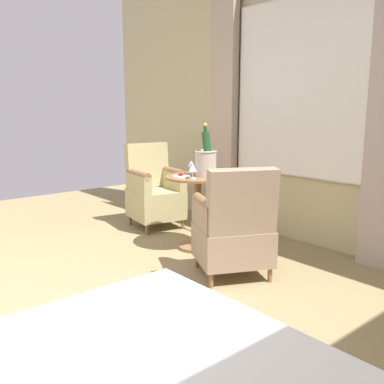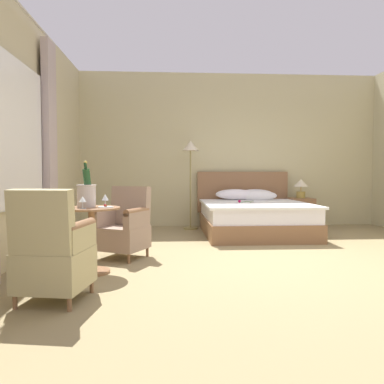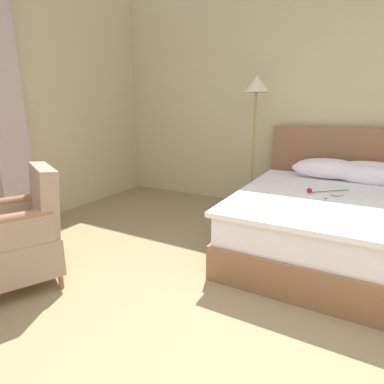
{
  "view_description": "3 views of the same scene",
  "coord_description": "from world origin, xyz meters",
  "px_view_note": "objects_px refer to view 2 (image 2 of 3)",
  "views": [
    {
      "loc": [
        0.54,
        2.6,
        1.34
      ],
      "look_at": [
        -0.59,
        1.27,
        1.0
      ],
      "focal_mm": 40.0,
      "sensor_mm": 36.0,
      "label": 1
    },
    {
      "loc": [
        -1.27,
        -4.48,
        1.06
      ],
      "look_at": [
        -0.92,
        0.99,
        0.8
      ],
      "focal_mm": 35.0,
      "sensor_mm": 36.0,
      "label": 2
    },
    {
      "loc": [
        0.28,
        -0.92,
        1.3
      ],
      "look_at": [
        -0.73,
        0.94,
        0.73
      ],
      "focal_mm": 28.0,
      "sensor_mm": 36.0,
      "label": 3
    }
  ],
  "objects_px": {
    "champagne_bucket": "(87,193)",
    "wine_glass_near_bucket": "(83,200)",
    "wine_glass_near_edge": "(105,198)",
    "side_table_round": "(92,234)",
    "armchair_facing_bed": "(53,253)",
    "nightstand": "(301,213)",
    "snack_plate": "(106,207)",
    "armchair_by_window": "(124,226)",
    "bed": "(253,215)",
    "bedside_lamp": "(301,186)",
    "floor_lamp_brass": "(190,156)"
  },
  "relations": [
    {
      "from": "champagne_bucket",
      "to": "wine_glass_near_bucket",
      "type": "height_order",
      "value": "champagne_bucket"
    },
    {
      "from": "champagne_bucket",
      "to": "wine_glass_near_edge",
      "type": "xyz_separation_m",
      "value": [
        0.19,
        0.03,
        -0.06
      ]
    },
    {
      "from": "side_table_round",
      "to": "armchair_facing_bed",
      "type": "relative_size",
      "value": 0.75
    },
    {
      "from": "nightstand",
      "to": "snack_plate",
      "type": "relative_size",
      "value": 3.59
    },
    {
      "from": "side_table_round",
      "to": "armchair_by_window",
      "type": "xyz_separation_m",
      "value": [
        0.25,
        0.74,
        -0.03
      ]
    },
    {
      "from": "side_table_round",
      "to": "snack_plate",
      "type": "relative_size",
      "value": 4.31
    },
    {
      "from": "side_table_round",
      "to": "wine_glass_near_bucket",
      "type": "distance_m",
      "value": 0.41
    },
    {
      "from": "bed",
      "to": "side_table_round",
      "type": "bearing_deg",
      "value": -132.56
    },
    {
      "from": "nightstand",
      "to": "bed",
      "type": "bearing_deg",
      "value": -148.79
    },
    {
      "from": "bedside_lamp",
      "to": "snack_plate",
      "type": "bearing_deg",
      "value": -135.15
    },
    {
      "from": "side_table_round",
      "to": "wine_glass_near_bucket",
      "type": "height_order",
      "value": "wine_glass_near_bucket"
    },
    {
      "from": "snack_plate",
      "to": "wine_glass_near_bucket",
      "type": "bearing_deg",
      "value": -153.2
    },
    {
      "from": "bed",
      "to": "wine_glass_near_edge",
      "type": "height_order",
      "value": "bed"
    },
    {
      "from": "bedside_lamp",
      "to": "champagne_bucket",
      "type": "distance_m",
      "value": 4.73
    },
    {
      "from": "floor_lamp_brass",
      "to": "bedside_lamp",
      "type": "bearing_deg",
      "value": 1.4
    },
    {
      "from": "side_table_round",
      "to": "bedside_lamp",
      "type": "bearing_deg",
      "value": 43.03
    },
    {
      "from": "champagne_bucket",
      "to": "armchair_by_window",
      "type": "relative_size",
      "value": 0.55
    },
    {
      "from": "floor_lamp_brass",
      "to": "wine_glass_near_bucket",
      "type": "xyz_separation_m",
      "value": [
        -1.3,
        -3.33,
        -0.61
      ]
    },
    {
      "from": "floor_lamp_brass",
      "to": "armchair_facing_bed",
      "type": "distance_m",
      "value": 4.43
    },
    {
      "from": "side_table_round",
      "to": "armchair_facing_bed",
      "type": "height_order",
      "value": "armchair_facing_bed"
    },
    {
      "from": "nightstand",
      "to": "side_table_round",
      "type": "bearing_deg",
      "value": -136.97
    },
    {
      "from": "bedside_lamp",
      "to": "armchair_by_window",
      "type": "distance_m",
      "value": 4.07
    },
    {
      "from": "nightstand",
      "to": "snack_plate",
      "type": "distance_m",
      "value": 4.66
    },
    {
      "from": "champagne_bucket",
      "to": "bed",
      "type": "bearing_deg",
      "value": 46.15
    },
    {
      "from": "bedside_lamp",
      "to": "wine_glass_near_edge",
      "type": "xyz_separation_m",
      "value": [
        -3.32,
        -3.14,
        -0.03
      ]
    },
    {
      "from": "floor_lamp_brass",
      "to": "snack_plate",
      "type": "distance_m",
      "value": 3.47
    },
    {
      "from": "champagne_bucket",
      "to": "snack_plate",
      "type": "relative_size",
      "value": 3.03
    },
    {
      "from": "snack_plate",
      "to": "armchair_by_window",
      "type": "distance_m",
      "value": 0.86
    },
    {
      "from": "bed",
      "to": "champagne_bucket",
      "type": "relative_size",
      "value": 4.31
    },
    {
      "from": "bedside_lamp",
      "to": "champagne_bucket",
      "type": "xyz_separation_m",
      "value": [
        -3.51,
        -3.17,
        0.03
      ]
    },
    {
      "from": "armchair_by_window",
      "to": "bedside_lamp",
      "type": "bearing_deg",
      "value": 37.83
    },
    {
      "from": "wine_glass_near_bucket",
      "to": "wine_glass_near_edge",
      "type": "relative_size",
      "value": 0.92
    },
    {
      "from": "nightstand",
      "to": "armchair_facing_bed",
      "type": "xyz_separation_m",
      "value": [
        -3.59,
        -4.14,
        0.11
      ]
    },
    {
      "from": "bed",
      "to": "bedside_lamp",
      "type": "relative_size",
      "value": 5.74
    },
    {
      "from": "side_table_round",
      "to": "armchair_by_window",
      "type": "bearing_deg",
      "value": 70.99
    },
    {
      "from": "champagne_bucket",
      "to": "wine_glass_near_edge",
      "type": "distance_m",
      "value": 0.2
    },
    {
      "from": "nightstand",
      "to": "side_table_round",
      "type": "relative_size",
      "value": 0.83
    },
    {
      "from": "bedside_lamp",
      "to": "side_table_round",
      "type": "height_order",
      "value": "bedside_lamp"
    },
    {
      "from": "bed",
      "to": "champagne_bucket",
      "type": "bearing_deg",
      "value": -133.85
    },
    {
      "from": "wine_glass_near_bucket",
      "to": "floor_lamp_brass",
      "type": "bearing_deg",
      "value": 68.6
    },
    {
      "from": "snack_plate",
      "to": "armchair_by_window",
      "type": "relative_size",
      "value": 0.18
    },
    {
      "from": "armchair_by_window",
      "to": "side_table_round",
      "type": "bearing_deg",
      "value": -109.01
    },
    {
      "from": "wine_glass_near_edge",
      "to": "armchair_by_window",
      "type": "distance_m",
      "value": 0.78
    },
    {
      "from": "armchair_by_window",
      "to": "floor_lamp_brass",
      "type": "bearing_deg",
      "value": 67.71
    },
    {
      "from": "floor_lamp_brass",
      "to": "side_table_round",
      "type": "xyz_separation_m",
      "value": [
        -1.25,
        -3.17,
        -0.98
      ]
    },
    {
      "from": "champagne_bucket",
      "to": "armchair_facing_bed",
      "type": "bearing_deg",
      "value": -94.4
    },
    {
      "from": "nightstand",
      "to": "armchair_by_window",
      "type": "xyz_separation_m",
      "value": [
        -3.2,
        -2.48,
        0.1
      ]
    },
    {
      "from": "bed",
      "to": "wine_glass_near_bucket",
      "type": "height_order",
      "value": "bed"
    },
    {
      "from": "champagne_bucket",
      "to": "snack_plate",
      "type": "bearing_deg",
      "value": -25.23
    },
    {
      "from": "champagne_bucket",
      "to": "wine_glass_near_edge",
      "type": "height_order",
      "value": "champagne_bucket"
    }
  ]
}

